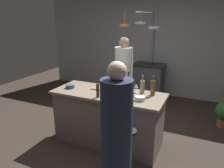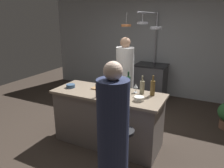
{
  "view_description": "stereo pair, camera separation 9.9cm",
  "coord_description": "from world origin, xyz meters",
  "px_view_note": "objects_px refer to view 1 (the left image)",
  "views": [
    {
      "loc": [
        1.39,
        -2.88,
        2.03
      ],
      "look_at": [
        0.0,
        0.15,
        1.0
      ],
      "focal_mm": 34.07,
      "sensor_mm": 36.0,
      "label": 1
    },
    {
      "loc": [
        1.48,
        -2.84,
        2.03
      ],
      "look_at": [
        0.0,
        0.15,
        1.0
      ],
      "focal_mm": 34.07,
      "sensor_mm": 36.0,
      "label": 2
    }
  ],
  "objects_px": {
    "chef": "(123,82)",
    "guest_right": "(116,140)",
    "mixing_bowl_ceramic": "(140,98)",
    "wine_bottle_amber": "(153,88)",
    "wine_bottle_white": "(142,87)",
    "wine_glass_by_chef": "(136,86)",
    "bar_stool_right": "(126,150)",
    "pepper_mill": "(98,91)",
    "wine_bottle_green": "(128,83)",
    "stove_range": "(148,81)",
    "wine_bottle_dark": "(121,85)",
    "wine_glass_near_left_guest": "(125,91)",
    "mixing_bowl_blue": "(70,86)",
    "cutting_board": "(102,88)"
  },
  "relations": [
    {
      "from": "chef",
      "to": "guest_right",
      "type": "distance_m",
      "value": 2.12
    },
    {
      "from": "mixing_bowl_ceramic",
      "to": "wine_bottle_amber",
      "type": "bearing_deg",
      "value": 69.49
    },
    {
      "from": "wine_bottle_white",
      "to": "wine_glass_by_chef",
      "type": "relative_size",
      "value": 2.0
    },
    {
      "from": "bar_stool_right",
      "to": "pepper_mill",
      "type": "relative_size",
      "value": 3.24
    },
    {
      "from": "wine_bottle_amber",
      "to": "wine_bottle_green",
      "type": "height_order",
      "value": "wine_bottle_green"
    },
    {
      "from": "guest_right",
      "to": "wine_bottle_amber",
      "type": "xyz_separation_m",
      "value": [
        0.09,
        1.19,
        0.26
      ]
    },
    {
      "from": "stove_range",
      "to": "mixing_bowl_ceramic",
      "type": "height_order",
      "value": "mixing_bowl_ceramic"
    },
    {
      "from": "stove_range",
      "to": "wine_bottle_dark",
      "type": "bearing_deg",
      "value": -85.98
    },
    {
      "from": "bar_stool_right",
      "to": "mixing_bowl_ceramic",
      "type": "bearing_deg",
      "value": 89.18
    },
    {
      "from": "stove_range",
      "to": "wine_bottle_amber",
      "type": "distance_m",
      "value": 2.44
    },
    {
      "from": "wine_bottle_white",
      "to": "mixing_bowl_ceramic",
      "type": "height_order",
      "value": "wine_bottle_white"
    },
    {
      "from": "wine_glass_near_left_guest",
      "to": "mixing_bowl_ceramic",
      "type": "bearing_deg",
      "value": -5.42
    },
    {
      "from": "wine_bottle_green",
      "to": "wine_bottle_white",
      "type": "height_order",
      "value": "wine_bottle_green"
    },
    {
      "from": "stove_range",
      "to": "wine_bottle_dark",
      "type": "relative_size",
      "value": 3.04
    },
    {
      "from": "guest_right",
      "to": "mixing_bowl_ceramic",
      "type": "bearing_deg",
      "value": 91.36
    },
    {
      "from": "wine_glass_by_chef",
      "to": "wine_bottle_white",
      "type": "bearing_deg",
      "value": -5.66
    },
    {
      "from": "chef",
      "to": "mixing_bowl_ceramic",
      "type": "distance_m",
      "value": 1.31
    },
    {
      "from": "wine_bottle_dark",
      "to": "chef",
      "type": "bearing_deg",
      "value": 108.94
    },
    {
      "from": "stove_range",
      "to": "wine_bottle_green",
      "type": "xyz_separation_m",
      "value": [
        0.26,
        -2.24,
        0.58
      ]
    },
    {
      "from": "wine_bottle_dark",
      "to": "pepper_mill",
      "type": "bearing_deg",
      "value": -118.19
    },
    {
      "from": "wine_bottle_white",
      "to": "mixing_bowl_blue",
      "type": "relative_size",
      "value": 1.94
    },
    {
      "from": "wine_bottle_green",
      "to": "mixing_bowl_ceramic",
      "type": "xyz_separation_m",
      "value": [
        0.3,
        -0.32,
        -0.1
      ]
    },
    {
      "from": "chef",
      "to": "wine_bottle_green",
      "type": "relative_size",
      "value": 5.19
    },
    {
      "from": "chef",
      "to": "wine_bottle_amber",
      "type": "distance_m",
      "value": 1.16
    },
    {
      "from": "pepper_mill",
      "to": "wine_glass_near_left_guest",
      "type": "xyz_separation_m",
      "value": [
        0.36,
        0.16,
        0.0
      ]
    },
    {
      "from": "stove_range",
      "to": "mixing_bowl_blue",
      "type": "xyz_separation_m",
      "value": [
        -0.69,
        -2.51,
        0.48
      ]
    },
    {
      "from": "bar_stool_right",
      "to": "wine_glass_by_chef",
      "type": "height_order",
      "value": "wine_glass_by_chef"
    },
    {
      "from": "chef",
      "to": "mixing_bowl_blue",
      "type": "height_order",
      "value": "chef"
    },
    {
      "from": "mixing_bowl_ceramic",
      "to": "stove_range",
      "type": "bearing_deg",
      "value": 102.42
    },
    {
      "from": "pepper_mill",
      "to": "chef",
      "type": "bearing_deg",
      "value": 93.69
    },
    {
      "from": "chef",
      "to": "wine_bottle_green",
      "type": "distance_m",
      "value": 0.9
    },
    {
      "from": "stove_range",
      "to": "bar_stool_right",
      "type": "distance_m",
      "value": 3.12
    },
    {
      "from": "wine_bottle_white",
      "to": "mixing_bowl_ceramic",
      "type": "xyz_separation_m",
      "value": [
        0.06,
        -0.3,
        -0.08
      ]
    },
    {
      "from": "wine_glass_near_left_guest",
      "to": "wine_glass_by_chef",
      "type": "height_order",
      "value": "same"
    },
    {
      "from": "stove_range",
      "to": "wine_bottle_dark",
      "type": "xyz_separation_m",
      "value": [
        0.16,
        -2.31,
        0.56
      ]
    },
    {
      "from": "wine_glass_near_left_guest",
      "to": "wine_bottle_amber",
      "type": "bearing_deg",
      "value": 36.94
    },
    {
      "from": "bar_stool_right",
      "to": "guest_right",
      "type": "relative_size",
      "value": 0.42
    },
    {
      "from": "wine_bottle_dark",
      "to": "wine_glass_by_chef",
      "type": "height_order",
      "value": "wine_bottle_dark"
    },
    {
      "from": "wine_bottle_white",
      "to": "stove_range",
      "type": "bearing_deg",
      "value": 102.61
    },
    {
      "from": "mixing_bowl_ceramic",
      "to": "bar_stool_right",
      "type": "bearing_deg",
      "value": -90.82
    },
    {
      "from": "guest_right",
      "to": "wine_glass_by_chef",
      "type": "bearing_deg",
      "value": 98.86
    },
    {
      "from": "wine_bottle_dark",
      "to": "wine_glass_by_chef",
      "type": "xyz_separation_m",
      "value": [
        0.24,
        0.05,
        -0.01
      ]
    },
    {
      "from": "wine_bottle_green",
      "to": "chef",
      "type": "bearing_deg",
      "value": 116.67
    },
    {
      "from": "stove_range",
      "to": "chef",
      "type": "bearing_deg",
      "value": -95.0
    },
    {
      "from": "stove_range",
      "to": "mixing_bowl_blue",
      "type": "relative_size",
      "value": 5.93
    },
    {
      "from": "guest_right",
      "to": "wine_glass_by_chef",
      "type": "xyz_separation_m",
      "value": [
        -0.19,
        1.2,
        0.25
      ]
    },
    {
      "from": "stove_range",
      "to": "cutting_board",
      "type": "distance_m",
      "value": 2.38
    },
    {
      "from": "bar_stool_right",
      "to": "wine_bottle_dark",
      "type": "height_order",
      "value": "wine_bottle_dark"
    },
    {
      "from": "chef",
      "to": "wine_glass_near_left_guest",
      "type": "relative_size",
      "value": 11.57
    },
    {
      "from": "chef",
      "to": "mixing_bowl_blue",
      "type": "bearing_deg",
      "value": -118.21
    }
  ]
}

